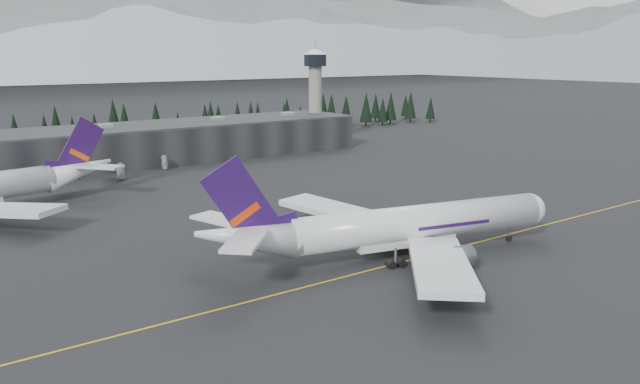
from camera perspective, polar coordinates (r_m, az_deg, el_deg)
ground at (r=112.04m, az=6.00°, el=-6.32°), size 1400.00×1400.00×0.00m
taxiline at (r=110.63m, az=6.69°, el=-6.58°), size 400.00×0.40×0.02m
terminal at (r=217.90m, az=-16.34°, el=4.21°), size 160.00×30.00×12.60m
control_tower at (r=253.44m, az=-0.44°, el=9.72°), size 10.00×10.00×37.70m
treeline at (r=252.72m, az=-19.19°, el=5.39°), size 360.00×20.00×15.00m
jet_main at (r=112.29m, az=6.40°, el=-3.19°), size 68.84×62.84×20.54m
gse_vehicle_a at (r=189.80m, az=-17.76°, el=1.23°), size 4.13×5.75×1.46m
gse_vehicle_b at (r=203.80m, az=-13.96°, el=2.23°), size 4.92×4.01×1.58m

